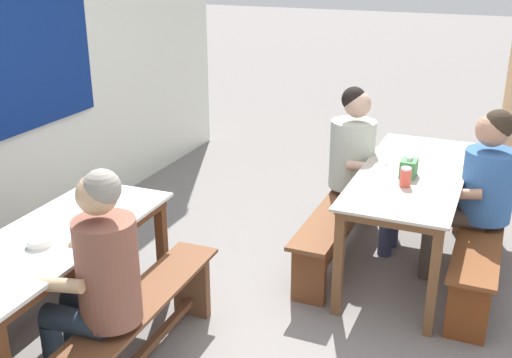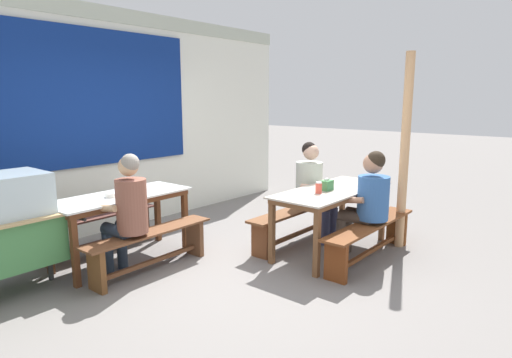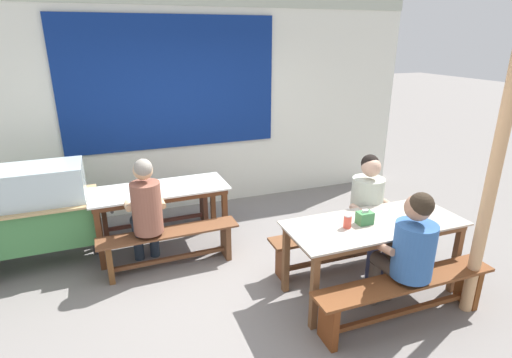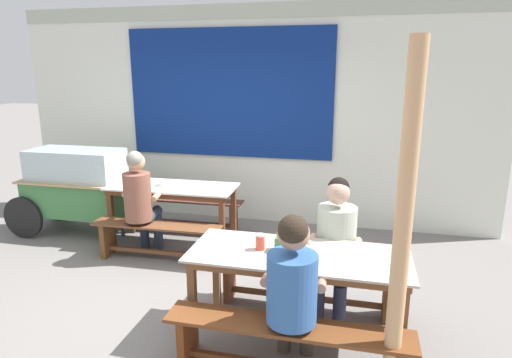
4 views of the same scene
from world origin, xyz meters
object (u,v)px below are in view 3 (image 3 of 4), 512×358
Objects in this scene: bench_far_front at (170,244)px; condiment_jar at (347,221)px; bench_near_front at (404,293)px; person_right_near_table at (370,205)px; person_near_front at (408,247)px; wooden_support_post at (490,193)px; soup_bowl at (149,188)px; bench_near_back at (343,241)px; food_cart at (25,210)px; tissue_box at (365,218)px; dining_table_near at (374,230)px; dining_table_far at (160,195)px; bench_far_back at (156,210)px; person_left_back_turned at (146,208)px.

condiment_jar reaches higher than bench_far_front.
person_right_near_table reaches higher than bench_near_front.
person_right_near_table is at bearing 75.22° from person_near_front.
wooden_support_post is (0.71, -0.06, 0.88)m from bench_near_front.
person_near_front is 9.46× the size of soup_bowl.
bench_near_back is at bearing -30.15° from soup_bowl.
food_cart is 3.58m from tissue_box.
person_right_near_table is 0.58m from tissue_box.
dining_table_near is 1.38× the size of person_near_front.
food_cart is at bearing 176.54° from dining_table_far.
bench_far_back is at bearing 140.64° from person_right_near_table.
bench_near_back is at bearing -42.11° from bench_far_back.
person_near_front reaches higher than food_cart.
food_cart reaches higher than dining_table_far.
person_left_back_turned reaches higher than bench_far_front.
wooden_support_post is (3.95, -2.31, 0.51)m from food_cart.
dining_table_far is at bearing 65.83° from person_left_back_turned.
food_cart is 0.75× the size of wooden_support_post.
tissue_box reaches higher than condiment_jar.
dining_table_far is 1.04× the size of bench_far_back.
bench_near_front is at bearing -77.80° from tissue_box.
person_right_near_table is at bearing 59.62° from dining_table_near.
soup_bowl is 3.47m from wooden_support_post.
dining_table_far is 1.27× the size of person_near_front.
dining_table_near is 1.34× the size of person_left_back_turned.
person_right_near_table reaches higher than soup_bowl.
person_near_front is 9.59× the size of condiment_jar.
dining_table_near is 0.64m from bench_near_front.
tissue_box is (1.70, -1.64, 0.15)m from dining_table_far.
dining_table_far is at bearing 130.02° from bench_near_front.
dining_table_far is 2.37m from tissue_box.
bench_far_back is at bearing 91.44° from dining_table_far.
condiment_jar is (-0.31, -0.51, 0.53)m from bench_near_back.
person_left_back_turned reaches higher than condiment_jar.
person_right_near_table is (2.09, -1.72, 0.44)m from bench_far_back.
bench_near_front is at bearing -90.11° from bench_near_back.
bench_far_front is 0.86× the size of food_cart.
bench_near_back is at bearing 76.98° from tissue_box.
bench_far_back is 1.20× the size of person_right_near_table.
person_right_near_table is at bearing 37.96° from condiment_jar.
soup_bowl is at bearing 139.88° from dining_table_near.
dining_table_far is at bearing 136.05° from tissue_box.
bench_far_front is 1.60m from food_cart.
person_left_back_turned is at bearing 160.90° from bench_near_back.
person_near_front is at bearing -104.78° from person_right_near_table.
dining_table_far is at bearing 10.24° from soup_bowl.
tissue_box is at bearing -130.86° from person_right_near_table.
bench_near_front is at bearing -40.35° from person_left_back_turned.
bench_far_front is (0.01, -0.51, -0.40)m from dining_table_far.
person_left_back_turned is (1.23, -0.54, 0.06)m from food_cart.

